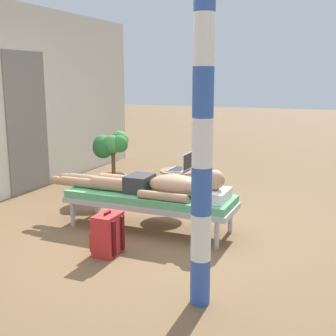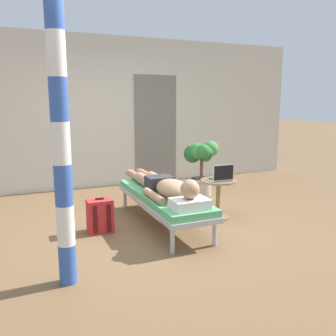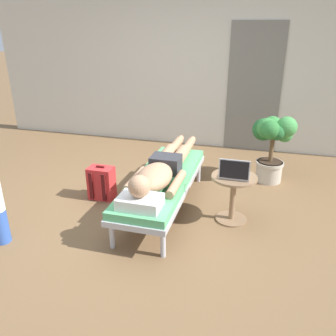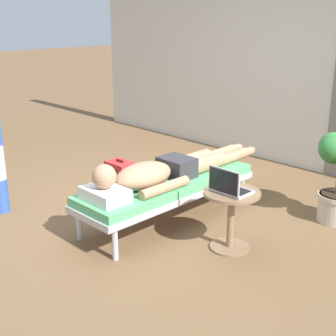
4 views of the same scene
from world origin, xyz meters
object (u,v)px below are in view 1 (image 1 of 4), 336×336
object	(u,v)px
backpack	(108,234)
porch_post	(202,143)
potted_plant	(112,154)
lounge_chair	(150,199)
side_table	(179,183)
person_reclining	(155,185)
laptop	(183,166)

from	to	relation	value
backpack	porch_post	world-z (taller)	porch_post
backpack	potted_plant	size ratio (longest dim) A/B	0.47
lounge_chair	backpack	size ratio (longest dim) A/B	4.51
side_table	backpack	world-z (taller)	side_table
person_reclining	lounge_chair	bearing A→B (deg)	90.00
side_table	laptop	xyz separation A→B (m)	(0.00, -0.05, 0.23)
lounge_chair	side_table	xyz separation A→B (m)	(0.79, -0.03, 0.01)
backpack	potted_plant	xyz separation A→B (m)	(1.96, 1.08, 0.39)
lounge_chair	porch_post	world-z (taller)	porch_post
laptop	backpack	xyz separation A→B (m)	(-1.59, 0.15, -0.39)
side_table	person_reclining	bearing A→B (deg)	-177.39
person_reclining	laptop	size ratio (longest dim) A/B	7.00
side_table	laptop	distance (m)	0.23
potted_plant	porch_post	bearing A→B (deg)	-138.51
lounge_chair	potted_plant	size ratio (longest dim) A/B	2.10
laptop	backpack	size ratio (longest dim) A/B	0.73
side_table	potted_plant	world-z (taller)	potted_plant
backpack	potted_plant	world-z (taller)	potted_plant
potted_plant	porch_post	size ratio (longest dim) A/B	0.37
lounge_chair	potted_plant	xyz separation A→B (m)	(1.16, 1.15, 0.24)
lounge_chair	laptop	size ratio (longest dim) A/B	6.17
side_table	backpack	size ratio (longest dim) A/B	1.23
porch_post	lounge_chair	bearing A→B (deg)	38.21
potted_plant	laptop	bearing A→B (deg)	-106.55
backpack	porch_post	distance (m)	1.62
laptop	potted_plant	distance (m)	1.29
side_table	backpack	bearing A→B (deg)	176.35
lounge_chair	person_reclining	xyz separation A→B (m)	(0.00, -0.07, 0.17)
potted_plant	lounge_chair	bearing A→B (deg)	-135.10
lounge_chair	porch_post	xyz separation A→B (m)	(-1.34, -1.05, 0.88)
laptop	backpack	distance (m)	1.64
side_table	backpack	distance (m)	1.60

